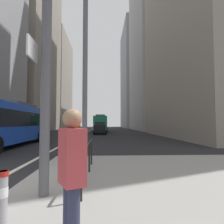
# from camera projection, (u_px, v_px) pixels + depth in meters

# --- Properties ---
(ground_plane) EXTENTS (160.00, 160.00, 0.00)m
(ground_plane) POSITION_uv_depth(u_px,v_px,m) (78.00, 137.00, 25.77)
(ground_plane) COLOR black
(median_island) EXTENTS (9.00, 10.00, 0.15)m
(median_island) POSITION_uv_depth(u_px,v_px,m) (193.00, 190.00, 5.06)
(median_island) COLOR gray
(median_island) RESTS_ON ground
(lane_centre_line) EXTENTS (0.20, 80.00, 0.01)m
(lane_centre_line) POSITION_uv_depth(u_px,v_px,m) (85.00, 133.00, 35.75)
(lane_centre_line) COLOR beige
(lane_centre_line) RESTS_ON ground
(office_tower_left_mid) EXTENTS (13.85, 22.19, 51.36)m
(office_tower_left_mid) POSITION_uv_depth(u_px,v_px,m) (22.00, 22.00, 47.96)
(office_tower_left_mid) COLOR gray
(office_tower_left_mid) RESTS_ON ground
(office_tower_left_far) EXTENTS (12.67, 22.57, 32.93)m
(office_tower_left_far) POSITION_uv_depth(u_px,v_px,m) (50.00, 83.00, 73.54)
(office_tower_left_far) COLOR gray
(office_tower_left_far) RESTS_ON ground
(office_tower_right_mid) EXTENTS (11.10, 21.40, 55.40)m
(office_tower_right_mid) POSITION_uv_depth(u_px,v_px,m) (155.00, 26.00, 54.10)
(office_tower_right_mid) COLOR #9E9EA3
(office_tower_right_mid) RESTS_ON ground
(office_tower_right_far) EXTENTS (11.48, 25.05, 40.62)m
(office_tower_right_far) POSITION_uv_depth(u_px,v_px,m) (137.00, 78.00, 82.82)
(office_tower_right_far) COLOR gray
(office_tower_right_far) RESTS_ON ground
(city_bus_blue_oncoming) EXTENTS (2.81, 12.10, 3.40)m
(city_bus_blue_oncoming) POSITION_uv_depth(u_px,v_px,m) (7.00, 122.00, 15.14)
(city_bus_blue_oncoming) COLOR blue
(city_bus_blue_oncoming) RESTS_ON ground
(city_bus_red_receding) EXTENTS (2.78, 10.56, 3.40)m
(city_bus_red_receding) POSITION_uv_depth(u_px,v_px,m) (101.00, 123.00, 41.61)
(city_bus_red_receding) COLOR #198456
(city_bus_red_receding) RESTS_ON ground
(car_oncoming_mid) EXTENTS (2.18, 4.13, 1.94)m
(car_oncoming_mid) POSITION_uv_depth(u_px,v_px,m) (76.00, 126.00, 47.95)
(car_oncoming_mid) COLOR gold
(car_oncoming_mid) RESTS_ON ground
(car_receding_near) EXTENTS (2.07, 4.52, 1.94)m
(car_receding_near) POSITION_uv_depth(u_px,v_px,m) (100.00, 128.00, 32.49)
(car_receding_near) COLOR black
(car_receding_near) RESTS_ON ground
(car_receding_far) EXTENTS (2.11, 4.57, 1.94)m
(car_receding_far) POSITION_uv_depth(u_px,v_px,m) (102.00, 126.00, 51.25)
(car_receding_far) COLOR silver
(car_receding_far) RESTS_ON ground
(street_lamp_post) EXTENTS (5.50, 0.32, 8.00)m
(street_lamp_post) POSITION_uv_depth(u_px,v_px,m) (85.00, 37.00, 8.41)
(street_lamp_post) COLOR #56565B
(street_lamp_post) RESTS_ON median_island
(bollard_left) EXTENTS (0.20, 0.20, 0.85)m
(bollard_left) POSITION_uv_depth(u_px,v_px,m) (1.00, 196.00, 3.13)
(bollard_left) COLOR #99999E
(bollard_left) RESTS_ON median_island
(pedestrian_railing) EXTENTS (0.06, 3.76, 0.98)m
(pedestrian_railing) POSITION_uv_depth(u_px,v_px,m) (88.00, 153.00, 6.02)
(pedestrian_railing) COLOR black
(pedestrian_railing) RESTS_ON median_island
(pedestrian_waiting) EXTENTS (0.38, 0.45, 1.76)m
(pedestrian_waiting) POSITION_uv_depth(u_px,v_px,m) (72.00, 174.00, 2.42)
(pedestrian_waiting) COLOR #2D334C
(pedestrian_waiting) RESTS_ON median_island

